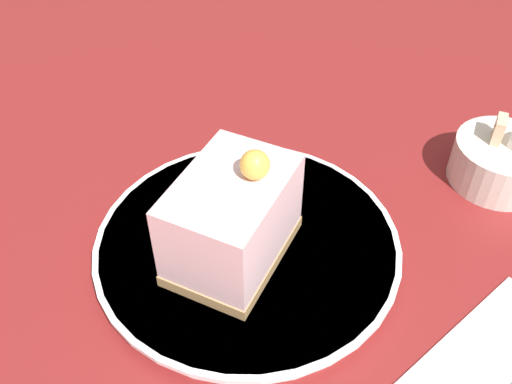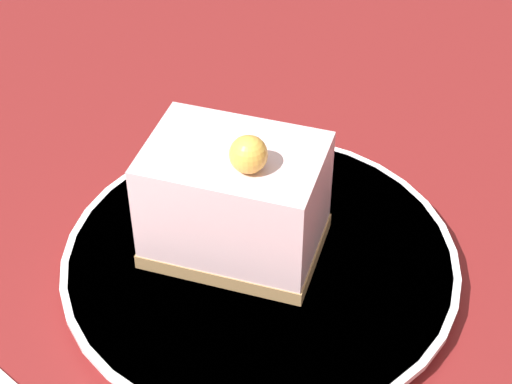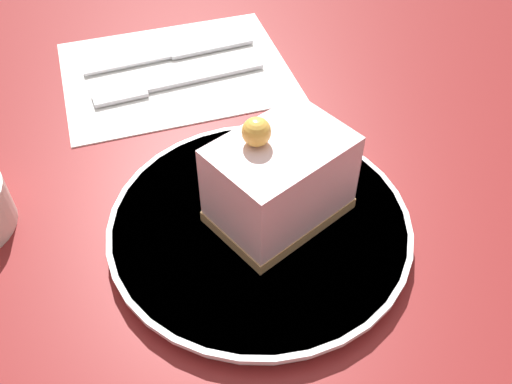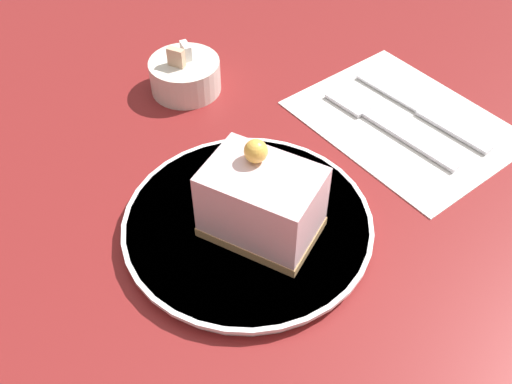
{
  "view_description": "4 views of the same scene",
  "coord_description": "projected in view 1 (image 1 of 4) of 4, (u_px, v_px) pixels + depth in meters",
  "views": [
    {
      "loc": [
        0.17,
        -0.23,
        0.34
      ],
      "look_at": [
        -0.03,
        0.01,
        0.05
      ],
      "focal_mm": 40.0,
      "sensor_mm": 36.0,
      "label": 1
    },
    {
      "loc": [
        0.28,
        0.17,
        0.37
      ],
      "look_at": [
        -0.02,
        -0.01,
        0.07
      ],
      "focal_mm": 60.0,
      "sensor_mm": 36.0,
      "label": 2
    },
    {
      "loc": [
        -0.27,
        0.12,
        0.34
      ],
      "look_at": [
        -0.02,
        -0.0,
        0.05
      ],
      "focal_mm": 40.0,
      "sensor_mm": 36.0,
      "label": 3
    },
    {
      "loc": [
        -0.27,
        -0.25,
        0.41
      ],
      "look_at": [
        -0.01,
        -0.01,
        0.05
      ],
      "focal_mm": 40.0,
      "sensor_mm": 36.0,
      "label": 4
    }
  ],
  "objects": [
    {
      "name": "ground_plane",
      "position": [
        273.0,
        257.0,
        0.44
      ],
      "size": [
        4.0,
        4.0,
        0.0
      ],
      "primitive_type": "plane",
      "color": "maroon"
    },
    {
      "name": "sugar_bowl",
      "position": [
        501.0,
        162.0,
        0.49
      ],
      "size": [
        0.08,
        0.08,
        0.06
      ],
      "color": "silver",
      "rests_on": "ground_plane"
    },
    {
      "name": "plate",
      "position": [
        247.0,
        245.0,
        0.44
      ],
      "size": [
        0.23,
        0.23,
        0.01
      ],
      "color": "white",
      "rests_on": "ground_plane"
    },
    {
      "name": "cake_slice",
      "position": [
        232.0,
        219.0,
        0.4
      ],
      "size": [
        0.09,
        0.11,
        0.09
      ],
      "rotation": [
        0.0,
        0.0,
        0.25
      ],
      "color": "#AD8451",
      "rests_on": "plate"
    }
  ]
}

